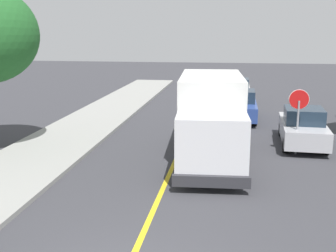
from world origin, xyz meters
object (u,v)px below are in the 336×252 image
at_px(parked_car_near, 240,106).
at_px(stop_sign, 298,109).
at_px(parked_car_mid, 237,91).
at_px(parked_van_across, 303,127).
at_px(box_truck, 211,114).

bearing_deg(parked_car_near, stop_sign, -71.61).
bearing_deg(stop_sign, parked_car_mid, 100.50).
height_order(parked_car_near, parked_van_across, same).
height_order(box_truck, parked_van_across, box_truck).
relative_size(parked_van_across, stop_sign, 1.69).
relative_size(parked_car_near, stop_sign, 1.67).
xyz_separation_m(box_truck, stop_sign, (3.42, 1.03, 0.09)).
bearing_deg(box_truck, stop_sign, 16.84).
bearing_deg(stop_sign, box_truck, -163.16).
bearing_deg(parked_van_across, box_truck, -146.93).
xyz_separation_m(parked_car_mid, parked_van_across, (2.76, -10.87, 0.00)).
bearing_deg(parked_van_across, stop_sign, -107.37).
relative_size(box_truck, stop_sign, 2.76).
xyz_separation_m(box_truck, parked_car_mid, (1.13, 13.40, -0.97)).
relative_size(box_truck, parked_car_mid, 1.65).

